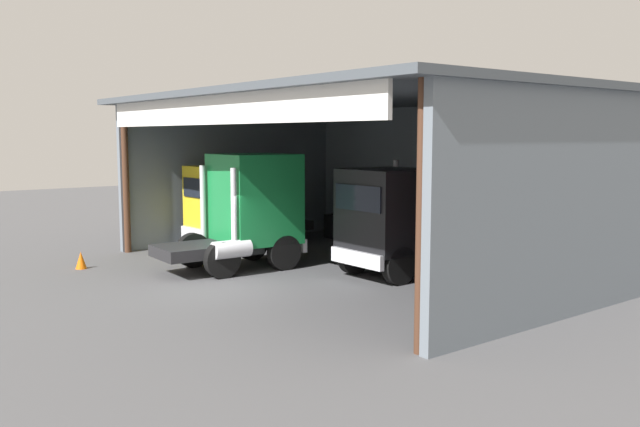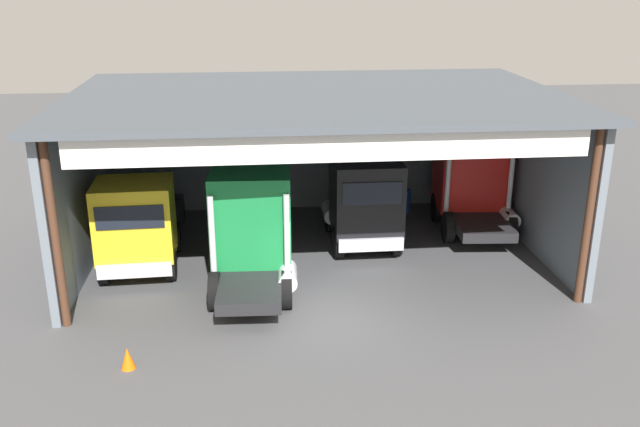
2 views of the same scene
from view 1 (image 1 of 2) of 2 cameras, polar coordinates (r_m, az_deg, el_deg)
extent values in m
plane|color=#4C4C4F|center=(19.47, -8.00, -6.26)|extent=(80.00, 80.00, 0.00)
cube|color=slate|center=(25.35, 11.40, 2.84)|extent=(15.35, 0.24, 5.41)
cube|color=slate|center=(28.12, -7.29, 3.28)|extent=(0.24, 9.76, 5.41)
cube|color=slate|center=(16.88, 20.36, 0.72)|extent=(0.24, 9.76, 5.41)
cube|color=#474E55|center=(21.66, 2.46, 9.77)|extent=(15.95, 10.37, 0.20)
cylinder|color=#4C2D1E|center=(25.80, -16.09, 2.78)|extent=(0.24, 0.24, 5.41)
cylinder|color=#4C2D1E|center=(13.28, 8.61, -0.43)|extent=(0.24, 0.24, 5.41)
cube|color=white|center=(18.88, -8.90, 8.80)|extent=(13.81, 0.12, 0.90)
cube|color=yellow|center=(25.82, -8.29, 1.32)|extent=(2.45, 2.11, 2.40)
cube|color=black|center=(25.26, -10.30, 2.12)|extent=(2.02, 0.13, 0.72)
cube|color=silver|center=(25.43, -10.28, -1.75)|extent=(2.26, 0.24, 0.44)
cube|color=#232326|center=(27.05, -4.68, -1.11)|extent=(1.91, 3.66, 0.36)
cylinder|color=silver|center=(25.59, -4.80, 0.88)|extent=(0.18, 0.18, 2.52)
cylinder|color=silver|center=(27.36, -7.38, 1.22)|extent=(0.18, 0.18, 2.52)
cylinder|color=silver|center=(27.74, -6.46, -0.68)|extent=(0.60, 1.22, 0.56)
cylinder|color=black|center=(24.91, -7.77, -2.23)|extent=(0.34, 1.04, 1.03)
cylinder|color=black|center=(26.67, -10.15, -1.69)|extent=(0.34, 1.04, 1.03)
cylinder|color=black|center=(26.24, -3.36, -1.73)|extent=(0.34, 1.04, 1.03)
cylinder|color=black|center=(27.92, -5.90, -1.25)|extent=(0.34, 1.04, 1.03)
cube|color=#197F3D|center=(22.23, -5.56, 1.29)|extent=(2.50, 2.48, 2.90)
cube|color=black|center=(22.81, -2.94, 2.73)|extent=(2.04, 0.15, 0.87)
cube|color=silver|center=(23.05, -2.84, -2.38)|extent=(2.28, 0.27, 0.44)
cube|color=#232326|center=(21.62, -9.53, -2.99)|extent=(1.94, 3.25, 0.36)
cylinder|color=silver|center=(22.59, -9.85, 0.51)|extent=(0.18, 0.18, 2.78)
cylinder|color=silver|center=(20.68, -7.28, 0.00)|extent=(0.18, 0.18, 2.78)
cylinder|color=silver|center=(20.78, -7.50, -3.01)|extent=(0.62, 1.22, 0.56)
cylinder|color=black|center=(23.58, -5.77, -2.58)|extent=(0.35, 1.15, 1.13)
cylinder|color=black|center=(21.80, -3.05, -3.31)|extent=(0.35, 1.15, 1.13)
cylinder|color=black|center=(22.58, -10.68, -3.06)|extent=(0.35, 1.15, 1.13)
cylinder|color=black|center=(20.72, -8.26, -3.89)|extent=(0.35, 1.15, 1.13)
cube|color=black|center=(20.55, 5.74, 0.30)|extent=(2.31, 2.37, 2.50)
cube|color=black|center=(19.70, 3.21, 1.32)|extent=(1.96, 0.06, 0.75)
cube|color=silver|center=(19.92, 3.12, -3.80)|extent=(2.19, 0.16, 0.44)
cube|color=#232326|center=(22.17, 9.50, -2.74)|extent=(1.73, 3.70, 0.36)
cylinder|color=silver|center=(20.80, 10.37, 0.23)|extent=(0.18, 0.18, 2.95)
cylinder|color=silver|center=(22.22, 6.38, 0.70)|extent=(0.18, 0.18, 2.95)
cylinder|color=silver|center=(22.65, 7.06, -2.19)|extent=(0.56, 1.20, 0.56)
cylinder|color=black|center=(19.74, 6.70, -4.38)|extent=(0.30, 1.14, 1.14)
cylinder|color=black|center=(21.18, 2.88, -3.59)|extent=(0.30, 1.14, 1.14)
cylinder|color=black|center=(21.55, 11.46, -3.54)|extent=(0.30, 1.14, 1.14)
cylinder|color=black|center=(22.88, 7.64, -2.87)|extent=(0.30, 1.14, 1.14)
cube|color=red|center=(19.45, 19.44, 0.03)|extent=(2.71, 2.50, 2.80)
cube|color=black|center=(20.36, 21.49, 1.61)|extent=(2.16, 0.22, 0.84)
cube|color=silver|center=(20.64, 21.31, -3.89)|extent=(2.42, 0.34, 0.44)
cube|color=#232326|center=(18.30, 15.93, -4.90)|extent=(2.14, 3.34, 0.36)
cylinder|color=silver|center=(19.20, 14.31, -1.04)|extent=(0.18, 0.18, 2.52)
cylinder|color=silver|center=(17.77, 19.80, -1.83)|extent=(0.18, 0.18, 2.52)
cylinder|color=silver|center=(17.81, 19.39, -4.94)|extent=(0.65, 1.24, 0.56)
cylinder|color=black|center=(20.73, 17.56, -4.12)|extent=(0.38, 1.15, 1.13)
cylinder|color=black|center=(19.44, 22.73, -5.03)|extent=(0.38, 1.15, 1.13)
cylinder|color=black|center=(19.06, 13.34, -4.92)|extent=(0.38, 1.15, 1.13)
cylinder|color=black|center=(17.65, 18.70, -6.01)|extent=(0.38, 1.15, 1.13)
cylinder|color=#194CB2|center=(22.42, 17.31, -3.63)|extent=(0.58, 0.58, 0.90)
cube|color=black|center=(28.48, 1.37, -1.09)|extent=(0.90, 0.60, 1.00)
cone|color=orange|center=(23.33, -19.54, -3.74)|extent=(0.36, 0.36, 0.56)
camera|label=2|loc=(20.84, -63.12, 17.01)|focal=38.57mm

